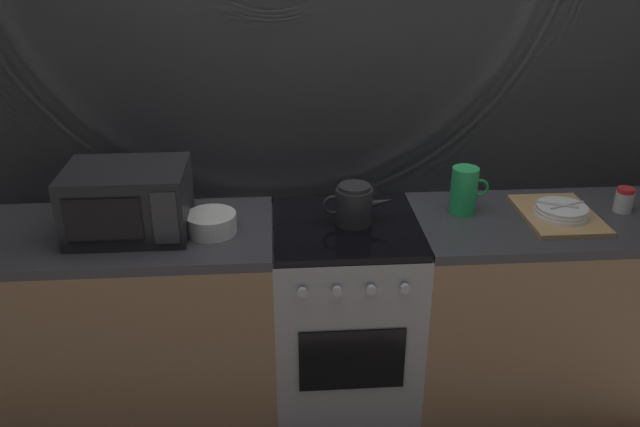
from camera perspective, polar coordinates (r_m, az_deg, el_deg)
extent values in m
plane|color=#6B6054|center=(3.14, 1.98, -15.86)|extent=(8.00, 8.00, 0.00)
cube|color=gray|center=(2.82, 1.66, 7.47)|extent=(3.60, 0.05, 2.40)
cube|color=#BCBCC1|center=(2.80, 1.70, 7.33)|extent=(3.58, 0.01, 2.39)
cube|color=#997251|center=(2.93, -15.96, -9.74)|extent=(1.20, 0.60, 0.86)
cube|color=#38383D|center=(2.70, -17.07, -1.86)|extent=(1.20, 0.60, 0.04)
cube|color=#9E9EA3|center=(2.87, 2.11, -9.29)|extent=(0.60, 0.60, 0.87)
cube|color=black|center=(2.64, 2.27, -1.21)|extent=(0.59, 0.59, 0.03)
cube|color=black|center=(2.62, 2.84, -12.78)|extent=(0.42, 0.01, 0.28)
cylinder|color=#B7B7BC|center=(2.40, -1.54, -6.96)|extent=(0.04, 0.02, 0.04)
cylinder|color=#B7B7BC|center=(2.41, 1.52, -6.84)|extent=(0.04, 0.02, 0.04)
cylinder|color=#B7B7BC|center=(2.43, 4.54, -6.71)|extent=(0.04, 0.02, 0.04)
cylinder|color=#B7B7BC|center=(2.45, 7.52, -6.56)|extent=(0.04, 0.02, 0.04)
cube|color=#997251|center=(3.09, 19.12, -8.19)|extent=(1.20, 0.60, 0.86)
cube|color=#38383D|center=(2.88, 20.36, -0.65)|extent=(1.20, 0.60, 0.04)
cube|color=black|center=(2.62, -16.52, 1.08)|extent=(0.46, 0.34, 0.27)
cube|color=black|center=(2.48, -18.52, -0.60)|extent=(0.28, 0.01, 0.17)
cube|color=#333338|center=(2.43, -13.48, -0.44)|extent=(0.09, 0.01, 0.21)
cylinder|color=#262628|center=(2.61, 3.01, 0.66)|extent=(0.15, 0.15, 0.15)
cylinder|color=#262628|center=(2.58, 3.05, 2.33)|extent=(0.13, 0.13, 0.02)
cone|color=#262628|center=(2.62, 5.40, 1.02)|extent=(0.10, 0.04, 0.05)
torus|color=#262628|center=(2.60, 1.15, 0.75)|extent=(0.08, 0.01, 0.08)
cylinder|color=silver|center=(2.58, -9.56, -0.84)|extent=(0.20, 0.20, 0.08)
cylinder|color=green|center=(2.76, 12.55, 1.99)|extent=(0.11, 0.11, 0.20)
torus|color=green|center=(2.78, 13.89, 2.21)|extent=(0.08, 0.01, 0.08)
cube|color=tan|center=(2.86, 20.25, -0.16)|extent=(0.30, 0.40, 0.02)
cylinder|color=white|center=(2.84, 20.46, -0.02)|extent=(0.22, 0.22, 0.01)
cylinder|color=white|center=(2.83, 20.50, 0.24)|extent=(0.21, 0.21, 0.01)
cylinder|color=white|center=(2.82, 20.54, 0.49)|extent=(0.21, 0.21, 0.01)
cylinder|color=silver|center=(2.83, 20.94, 0.71)|extent=(0.16, 0.07, 0.01)
cube|color=silver|center=(2.82, 20.12, 0.77)|extent=(0.16, 0.09, 0.00)
cylinder|color=silver|center=(3.01, 25.17, 0.94)|extent=(0.08, 0.08, 0.08)
cylinder|color=red|center=(3.00, 25.35, 1.86)|extent=(0.07, 0.07, 0.02)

